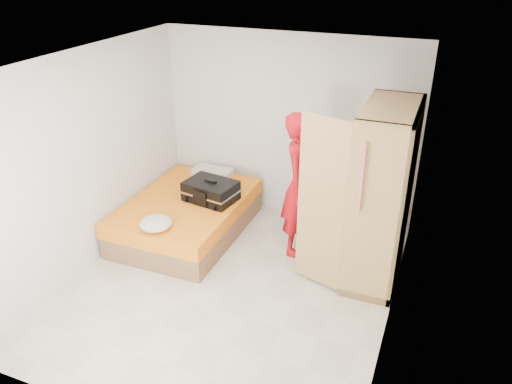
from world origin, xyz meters
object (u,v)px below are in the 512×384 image
at_px(round_cushion, 156,223).
at_px(suitcase, 211,191).
at_px(wardrobe, 377,200).
at_px(person, 301,185).
at_px(bed, 187,216).

bearing_deg(round_cushion, suitcase, 73.57).
relative_size(wardrobe, person, 1.13).
bearing_deg(bed, round_cushion, -87.52).
bearing_deg(suitcase, person, 10.60).
distance_m(wardrobe, suitcase, 2.23).
height_order(bed, wardrobe, wardrobe).
bearing_deg(round_cushion, wardrobe, 17.18).
relative_size(person, suitcase, 2.49).
height_order(suitcase, round_cushion, suitcase).
xyz_separation_m(bed, round_cushion, (0.03, -0.80, 0.32)).
bearing_deg(suitcase, round_cushion, -97.28).
bearing_deg(suitcase, wardrobe, 4.74).
xyz_separation_m(wardrobe, suitcase, (-2.19, 0.17, -0.37)).
relative_size(bed, suitcase, 2.71).
height_order(person, round_cushion, person).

